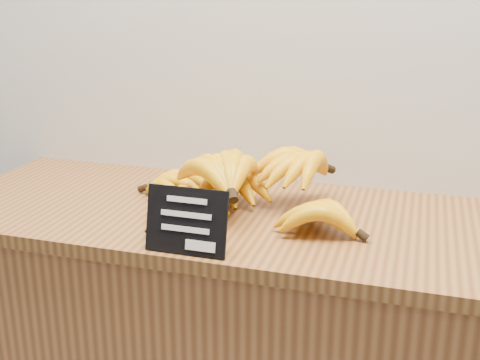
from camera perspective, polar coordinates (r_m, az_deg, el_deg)
name	(u,v)px	position (r m, az deg, el deg)	size (l,w,h in m)	color
counter_top	(247,218)	(1.35, 0.62, -3.62)	(1.41, 0.54, 0.03)	brown
chalkboard_sign	(186,221)	(1.13, -5.12, -3.93)	(0.16, 0.01, 0.13)	black
banana_pile	(235,187)	(1.33, -0.49, -0.71)	(0.55, 0.36, 0.13)	#E9AE09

